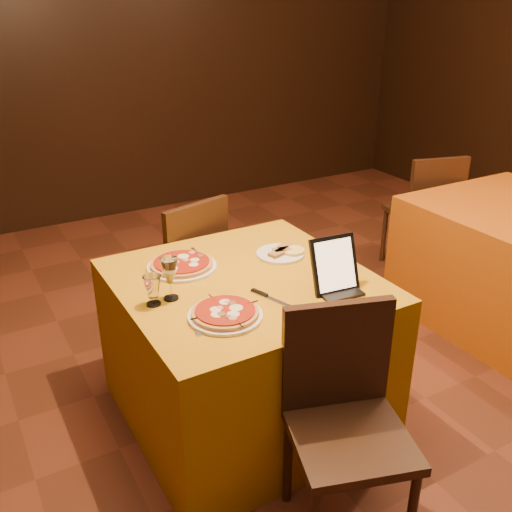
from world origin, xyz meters
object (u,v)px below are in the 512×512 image
chair_side_far (420,212)px  tablet (334,264)px  chair_main_near (350,438)px  pizza_near (225,314)px  chair_main_far (179,270)px  side_table (512,263)px  main_table (245,349)px  wine_glass (170,279)px  pizza_far (182,265)px  water_glass (153,291)px

chair_side_far → tablet: bearing=49.3°
chair_main_near → tablet: size_ratio=3.73×
pizza_near → chair_main_near: bearing=-67.1°
chair_side_far → chair_main_far: bearing=16.0°
chair_main_far → tablet: 1.19m
side_table → chair_main_far: 2.09m
main_table → wine_glass: 0.59m
wine_glass → pizza_near: bearing=-62.8°
chair_main_far → pizza_far: (-0.20, -0.56, 0.31)m
chair_side_far → side_table: bearing=105.5°
side_table → chair_side_far: size_ratio=1.21×
main_table → water_glass: size_ratio=8.46×
chair_side_far → water_glass: chair_side_far is taller
side_table → water_glass: 2.41m
chair_main_far → wine_glass: size_ratio=4.79×
chair_main_far → pizza_far: 0.67m
wine_glass → chair_side_far: bearing=19.9°
wine_glass → side_table: bearing=0.3°
main_table → chair_main_near: 0.80m
chair_main_near → pizza_near: chair_main_near is taller
side_table → water_glass: (-2.37, -0.02, 0.44)m
side_table → tablet: 1.74m
chair_main_near → water_glass: 0.96m
side_table → chair_side_far: (0.00, 0.82, 0.08)m
main_table → chair_main_far: size_ratio=1.21×
main_table → water_glass: bearing=-177.4°
main_table → wine_glass: bearing=-178.6°
side_table → tablet: tablet is taller
chair_main_far → pizza_near: chair_main_far is taller
chair_main_near → pizza_near: size_ratio=3.04×
side_table → chair_main_far: bearing=157.5°
main_table → chair_main_near: bearing=-90.0°
chair_main_far → side_table: bearing=142.8°
main_table → pizza_near: (-0.23, -0.26, 0.39)m
main_table → pizza_near: bearing=-131.3°
side_table → chair_main_near: size_ratio=1.21×
side_table → chair_main_far: size_ratio=1.21×
water_glass → tablet: 0.77m
main_table → chair_side_far: (1.93, 0.82, 0.08)m
chair_main_far → chair_side_far: same height
pizza_near → chair_main_far: bearing=77.9°
pizza_far → water_glass: size_ratio=2.50×
side_table → pizza_near: bearing=-173.0°
main_table → side_table: 1.93m
chair_main_near → side_table: bearing=40.3°
chair_main_near → main_table: bearing=107.8°
chair_main_far → chair_side_far: bearing=165.7°
chair_main_far → wine_glass: wine_glass is taller
wine_glass → water_glass: (-0.08, -0.01, -0.03)m
pizza_near → chair_side_far: bearing=26.6°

